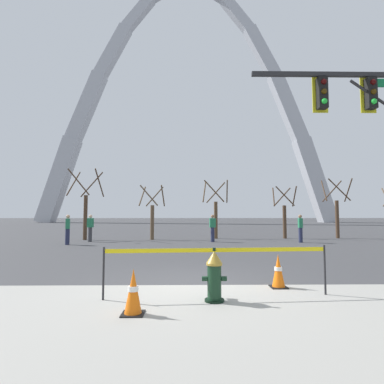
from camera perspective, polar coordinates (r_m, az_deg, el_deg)
name	(u,v)px	position (r m, az deg, el deg)	size (l,w,h in m)	color
ground_plane	(189,284)	(7.48, -0.48, -16.60)	(240.00, 240.00, 0.00)	#3D3D3F
sidewalk_near_curb	(192,379)	(3.54, 0.06, -31.25)	(40.00, 8.00, 0.01)	#99968E
fire_hydrant	(214,276)	(5.97, 4.13, -15.22)	(0.46, 0.48, 0.99)	black
caution_tape_barrier	(218,263)	(6.21, 4.75, -12.93)	(4.40, 0.36, 0.99)	#232326
traffic_cone_by_hydrant	(278,271)	(7.28, 15.63, -13.92)	(0.36, 0.36, 0.73)	black
traffic_cone_mid_sidewalk	(133,292)	(5.33, -10.79, -17.70)	(0.36, 0.36, 0.73)	black
traffic_signal_gantry	(381,127)	(10.41, 31.54, 10.14)	(5.02, 0.44, 6.00)	#232326
monument_arch	(188,111)	(63.73, -0.80, 14.66)	(58.20, 2.98, 50.26)	#B2B5BC
tree_far_left	(86,209)	(20.70, -19.05, -2.91)	(2.04, 2.05, 4.43)	#473323
tree_left_mid	(152,216)	(19.92, -7.35, -4.33)	(1.60, 1.61, 3.44)	brown
tree_center_left	(216,213)	(20.71, 4.39, -3.84)	(1.78, 1.79, 3.85)	brown
tree_center_right	(284,215)	(21.66, 16.68, -4.14)	(1.61, 1.62, 3.46)	#473323
tree_right_mid	(337,212)	(23.18, 25.16, -3.32)	(1.85, 1.86, 4.00)	#473323
pedestrian_walking_left	(300,228)	(18.85, 19.37, -6.31)	(0.23, 0.36, 1.59)	#232847
pedestrian_standing_center	(90,228)	(19.23, -18.26, -6.28)	(0.39, 0.30, 1.59)	#38383D
pedestrian_walking_right	(68,229)	(17.76, -21.96, -6.39)	(0.29, 0.38, 1.59)	#232847
pedestrian_near_trees	(213,228)	(18.23, 3.82, -6.61)	(0.37, 0.25, 1.59)	#232847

